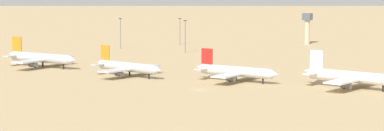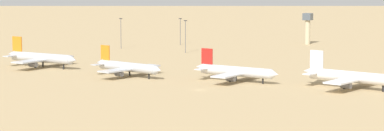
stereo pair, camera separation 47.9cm
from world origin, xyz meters
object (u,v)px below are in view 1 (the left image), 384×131
at_px(parked_jet_red_2, 235,71).
at_px(light_pole_east, 185,34).
at_px(control_tower, 307,26).
at_px(light_pole_west, 180,30).
at_px(light_pole_mid, 121,31).
at_px(parked_jet_white_3, 350,77).
at_px(parked_jet_orange_1, 127,67).
at_px(parked_jet_orange_0, 41,58).

distance_m(parked_jet_red_2, light_pole_east, 114.07).
bearing_deg(control_tower, light_pole_west, -148.34).
bearing_deg(light_pole_west, light_pole_mid, -118.51).
distance_m(parked_jet_red_2, light_pole_west, 159.84).
height_order(parked_jet_white_3, light_pole_west, light_pole_west).
relative_size(parked_jet_orange_1, control_tower, 2.00).
distance_m(parked_jet_orange_0, light_pole_west, 127.87).
relative_size(parked_jet_orange_1, parked_jet_red_2, 0.98).
bearing_deg(light_pole_west, control_tower, 31.66).
height_order(parked_jet_white_3, light_pole_mid, light_pole_mid).
distance_m(parked_jet_orange_0, parked_jet_red_2, 100.35).
distance_m(parked_jet_white_3, light_pole_west, 189.50).
relative_size(parked_jet_orange_0, parked_jet_orange_1, 1.10).
relative_size(control_tower, light_pole_east, 1.06).
bearing_deg(light_pole_west, parked_jet_orange_1, -70.01).
bearing_deg(parked_jet_white_3, parked_jet_orange_0, -167.90).
height_order(parked_jet_red_2, light_pole_west, light_pole_west).
xyz_separation_m(parked_jet_red_2, parked_jet_white_3, (47.04, 3.70, 0.32)).
bearing_deg(light_pole_east, light_pole_west, 122.59).
bearing_deg(parked_jet_orange_0, light_pole_mid, 102.91).
bearing_deg(parked_jet_red_2, light_pole_mid, 146.96).
bearing_deg(control_tower, parked_jet_red_2, -79.92).
distance_m(control_tower, light_pole_mid, 115.41).
relative_size(light_pole_west, light_pole_east, 0.91).
xyz_separation_m(light_pole_west, light_pole_east, (24.81, -38.81, 0.86)).
distance_m(parked_jet_orange_0, light_pole_east, 93.59).
height_order(parked_jet_orange_0, light_pole_west, light_pole_west).
relative_size(parked_jet_white_3, light_pole_east, 2.31).
xyz_separation_m(parked_jet_orange_1, light_pole_mid, (-68.71, 99.52, 5.97)).
distance_m(parked_jet_orange_1, light_pole_west, 144.14).
bearing_deg(light_pole_west, parked_jet_red_2, -52.84).
distance_m(parked_jet_white_3, light_pole_east, 146.03).
height_order(parked_jet_white_3, control_tower, control_tower).
bearing_deg(parked_jet_red_2, parked_jet_white_3, 9.72).
xyz_separation_m(parked_jet_red_2, light_pole_east, (-71.70, 88.51, 6.05)).
xyz_separation_m(parked_jet_white_3, control_tower, (-76.97, 164.67, 6.99)).
xyz_separation_m(parked_jet_orange_0, control_tower, (70.42, 168.77, 6.97)).
distance_m(light_pole_west, light_pole_mid, 40.80).
bearing_deg(parked_jet_red_2, control_tower, 105.30).
bearing_deg(parked_jet_red_2, parked_jet_orange_0, -174.54).
bearing_deg(light_pole_east, light_pole_mid, 176.18).
xyz_separation_m(parked_jet_orange_1, light_pole_east, (-24.43, 96.56, 6.12)).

